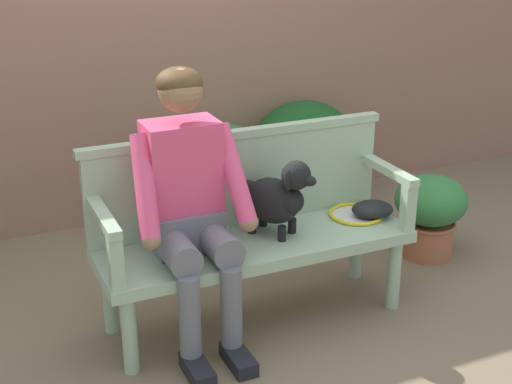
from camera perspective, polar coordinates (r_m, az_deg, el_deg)
name	(u,v)px	position (r m, az deg, el deg)	size (l,w,h in m)	color
ground_plane	(256,318)	(3.77, 0.00, -9.86)	(40.00, 40.00, 0.00)	#7A664C
brick_garden_fence	(151,28)	(4.84, -8.25, 12.61)	(8.00, 0.30, 2.47)	#936651
hedge_bush_far_right	(210,173)	(4.79, -3.63, 1.51)	(0.95, 0.66, 0.66)	#337538
hedge_bush_mid_left	(304,153)	(5.08, 3.75, 3.11)	(0.80, 0.65, 0.73)	#194C1E
garden_bench	(256,251)	(3.59, 0.00, -4.63)	(1.56, 0.49, 0.44)	#9EB793
bench_backrest	(238,177)	(3.65, -1.39, 1.19)	(1.60, 0.06, 0.50)	#9EB793
bench_armrest_left_end	(108,235)	(3.20, -11.56, -3.32)	(0.06, 0.49, 0.28)	#9EB793
bench_armrest_right_end	(396,185)	(3.76, 10.90, 0.55)	(0.06, 0.49, 0.28)	#9EB793
person_seated	(189,199)	(3.33, -5.31, -0.57)	(0.56, 0.65, 1.31)	black
dog_on_bench	(279,197)	(3.54, 1.79, -0.37)	(0.32, 0.39, 0.40)	black
tennis_racket	(353,212)	(3.88, 7.64, -1.59)	(0.29, 0.56, 0.03)	yellow
baseball_glove	(373,209)	(3.84, 9.14, -1.36)	(0.22, 0.17, 0.09)	black
potted_plant	(430,211)	(4.42, 13.51, -1.44)	(0.43, 0.43, 0.50)	#A85B3D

